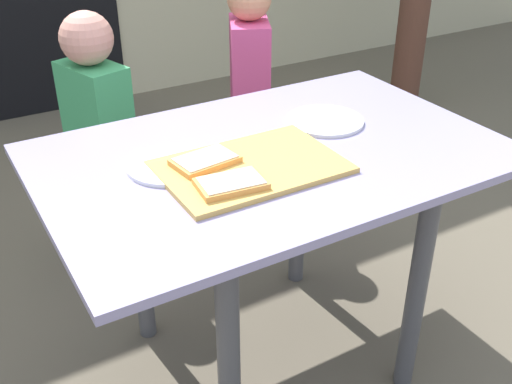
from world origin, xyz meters
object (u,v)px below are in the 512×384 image
at_px(pizza_slice_near_left, 231,183).
at_px(plate_white_right, 325,121).
at_px(child_left, 99,127).
at_px(dining_table, 272,188).
at_px(child_right, 250,87).
at_px(pizza_slice_far_left, 205,160).
at_px(plate_white_left, 171,165).
at_px(cutting_board, 251,167).

distance_m(pizza_slice_near_left, plate_white_right, 0.45).
bearing_deg(child_left, dining_table, -73.43).
distance_m(pizza_slice_near_left, child_right, 1.08).
distance_m(dining_table, child_right, 0.86).
bearing_deg(pizza_slice_near_left, pizza_slice_far_left, 90.13).
height_order(plate_white_left, child_right, child_right).
relative_size(pizza_slice_far_left, child_right, 0.17).
height_order(dining_table, pizza_slice_far_left, pizza_slice_far_left).
bearing_deg(child_left, pizza_slice_near_left, -87.43).
relative_size(plate_white_left, child_right, 0.22).
xyz_separation_m(pizza_slice_far_left, child_left, (-0.04, 0.76, -0.20)).
height_order(pizza_slice_far_left, child_right, child_right).
distance_m(pizza_slice_near_left, plate_white_left, 0.19).
distance_m(plate_white_right, child_left, 0.83).
relative_size(pizza_slice_near_left, plate_white_left, 0.75).
bearing_deg(plate_white_right, plate_white_left, -176.65).
height_order(plate_white_right, plate_white_left, same).
height_order(cutting_board, child_left, child_left).
distance_m(plate_white_left, child_right, 0.97).
bearing_deg(cutting_board, pizza_slice_near_left, -142.13).
xyz_separation_m(pizza_slice_far_left, plate_white_left, (-0.07, 0.05, -0.02)).
distance_m(dining_table, plate_white_left, 0.28).
xyz_separation_m(dining_table, cutting_board, (-0.09, -0.06, 0.11)).
height_order(pizza_slice_far_left, pizza_slice_near_left, same).
distance_m(pizza_slice_far_left, child_left, 0.78).
bearing_deg(cutting_board, plate_white_left, 145.59).
distance_m(pizza_slice_far_left, plate_white_left, 0.09).
bearing_deg(plate_white_right, cutting_board, -156.51).
bearing_deg(cutting_board, child_right, 60.46).
height_order(plate_white_left, child_left, child_left).
xyz_separation_m(plate_white_left, child_right, (0.63, 0.72, -0.16)).
relative_size(cutting_board, pizza_slice_far_left, 2.63).
xyz_separation_m(plate_white_right, child_left, (-0.44, 0.68, -0.18)).
bearing_deg(child_right, cutting_board, -119.54).
height_order(pizza_slice_far_left, plate_white_right, pizza_slice_far_left).
height_order(plate_white_right, child_right, child_right).
distance_m(dining_table, pizza_slice_near_left, 0.26).
bearing_deg(pizza_slice_far_left, plate_white_right, 10.88).
xyz_separation_m(pizza_slice_near_left, plate_white_left, (-0.07, 0.18, -0.02)).
bearing_deg(pizza_slice_far_left, child_left, 92.99).
relative_size(dining_table, plate_white_right, 5.39).
height_order(child_left, child_right, child_right).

